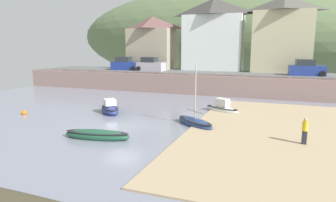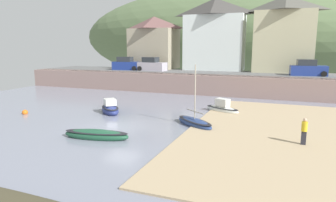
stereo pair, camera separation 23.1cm
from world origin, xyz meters
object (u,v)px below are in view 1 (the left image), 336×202
at_px(sailboat_white_hull, 195,122).
at_px(rowboat_small_beached, 222,108).
at_px(person_on_slipway, 305,130).
at_px(parked_car_near_slipway, 125,64).
at_px(dinghy_open_wooden, 110,109).
at_px(parked_car_by_wall, 151,65).
at_px(waterfront_building_centre, 213,34).
at_px(parked_car_end_of_row, 306,69).
at_px(waterfront_building_right, 282,34).
at_px(fishing_boat_green, 97,135).
at_px(waterfront_building_left, 153,42).
at_px(mooring_buoy, 24,113).

bearing_deg(sailboat_white_hull, rowboat_small_beached, 117.85).
xyz_separation_m(sailboat_white_hull, person_on_slipway, (7.40, -2.20, 0.74)).
bearing_deg(sailboat_white_hull, parked_car_near_slipway, 169.04).
distance_m(dinghy_open_wooden, parked_car_by_wall, 17.80).
distance_m(waterfront_building_centre, parked_car_end_of_row, 13.99).
relative_size(parked_car_end_of_row, person_on_slipway, 2.62).
height_order(waterfront_building_right, parked_car_near_slipway, waterfront_building_right).
bearing_deg(fishing_boat_green, person_on_slipway, 5.63).
height_order(waterfront_building_left, fishing_boat_green, waterfront_building_left).
distance_m(person_on_slipway, mooring_buoy, 22.46).
distance_m(waterfront_building_left, dinghy_open_wooden, 23.13).
height_order(parked_car_by_wall, mooring_buoy, parked_car_by_wall).
relative_size(dinghy_open_wooden, person_on_slipway, 1.92).
relative_size(waterfront_building_right, sailboat_white_hull, 2.13).
distance_m(dinghy_open_wooden, rowboat_small_beached, 10.14).
bearing_deg(parked_car_by_wall, mooring_buoy, -93.71).
relative_size(waterfront_building_right, rowboat_small_beached, 2.82).
height_order(dinghy_open_wooden, sailboat_white_hull, sailboat_white_hull).
distance_m(waterfront_building_right, mooring_buoy, 33.15).
relative_size(parked_car_by_wall, person_on_slipway, 2.62).
relative_size(fishing_boat_green, parked_car_by_wall, 1.07).
distance_m(dinghy_open_wooden, sailboat_white_hull, 8.38).
distance_m(waterfront_building_left, parked_car_end_of_row, 22.83).
distance_m(dinghy_open_wooden, parked_car_end_of_row, 24.32).
relative_size(waterfront_building_left, mooring_buoy, 16.28).
height_order(waterfront_building_centre, parked_car_near_slipway, waterfront_building_centre).
xyz_separation_m(waterfront_building_centre, rowboat_small_beached, (4.81, -17.60, -7.30)).
relative_size(waterfront_building_left, waterfront_building_centre, 0.78).
distance_m(waterfront_building_right, parked_car_near_slipway, 22.61).
relative_size(waterfront_building_right, parked_car_end_of_row, 2.38).
distance_m(rowboat_small_beached, parked_car_end_of_row, 15.46).
distance_m(parked_car_by_wall, parked_car_end_of_row, 20.55).
xyz_separation_m(waterfront_building_left, sailboat_white_hull, (13.43, -23.12, -6.26)).
height_order(waterfront_building_left, parked_car_end_of_row, waterfront_building_left).
bearing_deg(dinghy_open_wooden, waterfront_building_centre, 123.26).
bearing_deg(parked_car_by_wall, waterfront_building_left, 114.60).
bearing_deg(person_on_slipway, dinghy_open_wooden, 166.94).
xyz_separation_m(waterfront_building_left, parked_car_by_wall, (1.58, -4.50, -3.29)).
relative_size(parked_car_near_slipway, person_on_slipway, 2.62).
distance_m(waterfront_building_left, person_on_slipway, 33.25).
xyz_separation_m(fishing_boat_green, parked_car_end_of_row, (13.77, 24.00, 2.97)).
bearing_deg(waterfront_building_left, parked_car_near_slipway, -120.03).
xyz_separation_m(sailboat_white_hull, parked_car_near_slipway, (-16.03, 18.62, 2.96)).
bearing_deg(rowboat_small_beached, parked_car_end_of_row, 85.54).
height_order(rowboat_small_beached, person_on_slipway, person_on_slipway).
xyz_separation_m(parked_car_end_of_row, mooring_buoy, (-23.74, -20.29, -3.06)).
bearing_deg(parked_car_by_wall, parked_car_near_slipway, -174.77).
bearing_deg(waterfront_building_left, sailboat_white_hull, -59.85).
relative_size(sailboat_white_hull, person_on_slipway, 2.93).
height_order(parked_car_end_of_row, mooring_buoy, parked_car_end_of_row).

